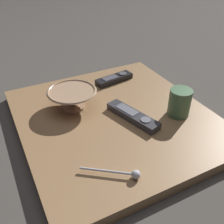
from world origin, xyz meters
TOP-DOWN VIEW (x-y plane):
  - ground_plane at (0.00, 0.00)m, footprint 6.00×6.00m
  - table at (0.00, 0.00)m, footprint 0.66×0.61m
  - cereal_bowl at (0.11, 0.11)m, footprint 0.17×0.17m
  - coffee_mug at (-0.09, -0.19)m, footprint 0.07×0.07m
  - teaspoon at (-0.25, 0.10)m, footprint 0.10×0.13m
  - tv_remote_near at (0.21, -0.11)m, footprint 0.07×0.16m
  - tv_remote_far at (-0.05, -0.04)m, footprint 0.20×0.10m

SIDE VIEW (x-z plane):
  - ground_plane at x=0.00m, z-range 0.00..0.00m
  - table at x=0.00m, z-range 0.00..0.04m
  - tv_remote_near at x=0.21m, z-range 0.03..0.06m
  - teaspoon at x=-0.25m, z-range 0.04..0.06m
  - tv_remote_far at x=-0.05m, z-range 0.03..0.06m
  - cereal_bowl at x=0.11m, z-range 0.04..0.11m
  - coffee_mug at x=-0.09m, z-range 0.04..0.13m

